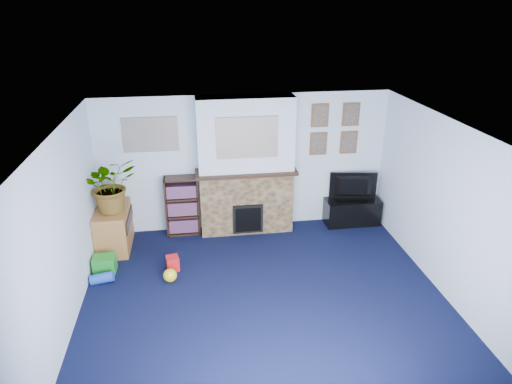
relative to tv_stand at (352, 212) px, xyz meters
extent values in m
cube|color=black|center=(-1.95, -2.03, -0.23)|extent=(5.00, 4.50, 0.01)
cube|color=white|center=(-1.95, -2.03, 2.17)|extent=(5.00, 4.50, 0.01)
cube|color=silver|center=(-1.95, 0.22, 0.97)|extent=(5.00, 0.04, 2.40)
cube|color=silver|center=(-1.95, -4.28, 0.97)|extent=(5.00, 0.04, 2.40)
cube|color=silver|center=(-4.45, -2.03, 0.97)|extent=(0.04, 4.50, 2.40)
cube|color=silver|center=(0.55, -2.03, 0.97)|extent=(0.04, 4.50, 2.40)
cube|color=brown|center=(-1.95, 0.02, 0.33)|extent=(1.60, 0.40, 1.10)
cube|color=brown|center=(-1.95, 0.02, 1.52)|extent=(1.60, 0.40, 1.30)
cube|color=brown|center=(-1.95, -0.01, 0.90)|extent=(1.72, 0.50, 0.05)
cube|color=brown|center=(-1.95, -0.19, 0.10)|extent=(0.52, 0.08, 0.52)
cube|color=brown|center=(-1.95, -0.23, 0.10)|extent=(0.44, 0.02, 0.44)
cube|color=gray|center=(-1.95, -0.19, 1.55)|extent=(1.00, 0.03, 0.68)
cube|color=gray|center=(-3.50, 0.21, 1.55)|extent=(0.90, 0.03, 0.58)
cube|color=brown|center=(-0.65, 0.20, 1.77)|extent=(0.30, 0.03, 0.40)
cube|color=brown|center=(-0.10, 0.20, 1.77)|extent=(0.30, 0.03, 0.40)
cube|color=brown|center=(-0.65, 0.20, 1.27)|extent=(0.30, 0.03, 0.40)
cube|color=brown|center=(-0.10, 0.20, 1.27)|extent=(0.30, 0.03, 0.40)
cube|color=black|center=(0.00, 0.00, 0.00)|extent=(0.99, 0.42, 0.47)
imported|color=black|center=(0.00, 0.02, 0.49)|extent=(0.86, 0.24, 0.49)
cube|color=black|center=(-3.06, 0.20, 0.30)|extent=(0.58, 0.02, 1.05)
cube|color=black|center=(-3.34, 0.07, 0.30)|extent=(0.03, 0.28, 1.05)
cube|color=black|center=(-2.79, 0.07, 0.30)|extent=(0.03, 0.28, 1.05)
cube|color=black|center=(-3.06, 0.07, -0.21)|extent=(0.56, 0.28, 0.03)
cube|color=black|center=(-3.06, 0.07, 0.12)|extent=(0.56, 0.28, 0.03)
cube|color=black|center=(-3.06, 0.07, 0.46)|extent=(0.56, 0.28, 0.03)
cube|color=black|center=(-3.06, 0.07, 0.81)|extent=(0.56, 0.28, 0.03)
cube|color=black|center=(-3.06, 0.06, -0.05)|extent=(0.50, 0.22, 0.24)
cube|color=black|center=(-3.06, 0.06, 0.28)|extent=(0.50, 0.22, 0.24)
cube|color=black|center=(-3.06, 0.06, 0.59)|extent=(0.50, 0.22, 0.22)
cube|color=#9D6532|center=(-4.19, -0.28, 0.12)|extent=(0.50, 0.91, 0.70)
imported|color=#26661E|center=(-4.14, -0.33, 0.92)|extent=(1.02, 0.98, 0.88)
cube|color=gold|center=(-1.93, -0.03, 1.00)|extent=(0.10, 0.06, 0.14)
cylinder|color=#B2BFC6|center=(-1.60, -0.03, 1.01)|extent=(0.05, 0.05, 0.16)
sphere|color=slate|center=(-2.46, -0.03, 0.99)|extent=(0.13, 0.13, 0.13)
cylinder|color=red|center=(-1.20, -0.03, 0.99)|extent=(0.06, 0.06, 0.12)
cube|color=#198C26|center=(-4.25, -1.03, -0.08)|extent=(0.33, 0.27, 0.26)
sphere|color=yellow|center=(-3.26, -1.43, -0.14)|extent=(0.20, 0.20, 0.20)
cube|color=red|center=(-3.23, -1.12, -0.12)|extent=(0.21, 0.21, 0.22)
cylinder|color=blue|center=(-4.25, -1.31, -0.15)|extent=(0.35, 0.15, 0.20)
camera|label=1|loc=(-2.82, -7.21, 3.65)|focal=32.00mm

